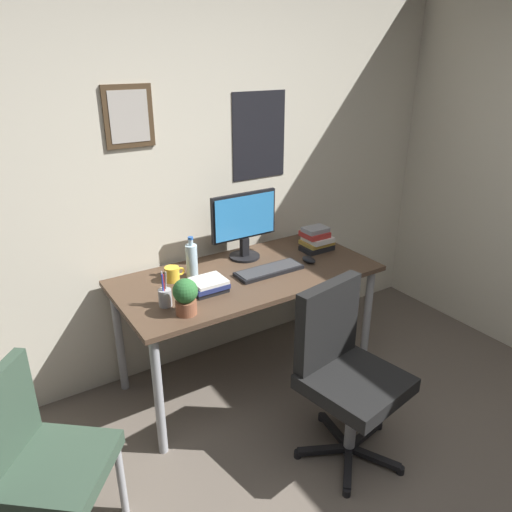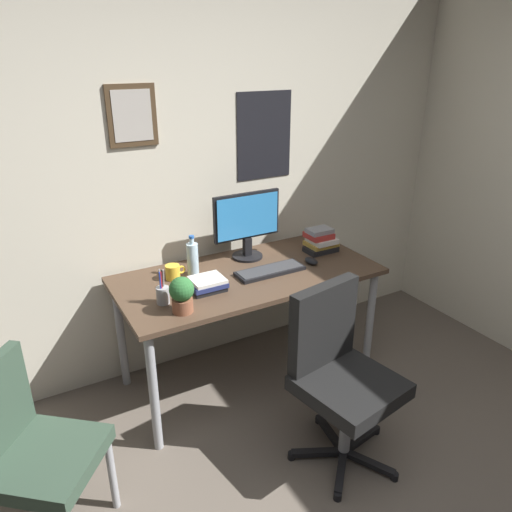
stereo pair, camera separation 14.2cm
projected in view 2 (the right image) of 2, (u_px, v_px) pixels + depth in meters
wall_back at (169, 176)px, 2.99m from camera, size 4.40×0.10×2.60m
desk at (248, 284)px, 3.00m from camera, size 1.59×0.76×0.76m
office_chair at (339, 368)px, 2.46m from camera, size 0.57×0.57×0.95m
side_chair at (29, 446)px, 2.01m from camera, size 0.59×0.59×0.88m
monitor at (247, 223)px, 3.11m from camera, size 0.46×0.20×0.43m
keyboard at (270, 271)px, 2.97m from camera, size 0.43×0.15×0.03m
computer_mouse at (311, 261)px, 3.10m from camera, size 0.06×0.11×0.04m
water_bottle at (192, 259)px, 2.91m from camera, size 0.07×0.07×0.25m
coffee_mug_near at (173, 272)px, 2.88m from camera, size 0.12×0.09×0.09m
potted_plant at (182, 294)px, 2.49m from camera, size 0.13×0.13×0.20m
pen_cup at (163, 294)px, 2.59m from camera, size 0.07×0.07×0.20m
book_stack_left at (320, 241)px, 3.27m from camera, size 0.22×0.17×0.16m
book_stack_right at (208, 284)px, 2.74m from camera, size 0.20×0.17×0.07m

